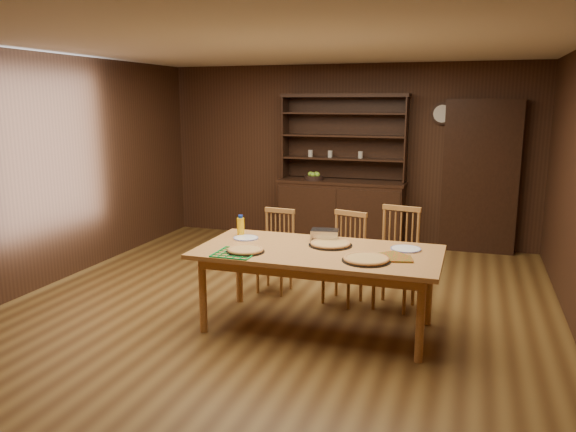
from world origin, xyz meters
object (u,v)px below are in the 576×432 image
(chair_left, at_px, (277,248))
(chair_right, at_px, (397,254))
(dining_table, at_px, (318,257))
(china_hutch, at_px, (341,204))
(chair_center, at_px, (346,255))
(juice_bottle, at_px, (241,226))

(chair_left, distance_m, chair_right, 1.33)
(dining_table, bearing_deg, china_hutch, 99.28)
(chair_center, distance_m, chair_right, 0.53)
(china_hutch, height_order, chair_center, china_hutch)
(chair_left, xyz_separation_m, chair_right, (1.33, -0.07, 0.06))
(china_hutch, xyz_separation_m, chair_left, (-0.20, -2.28, -0.12))
(chair_left, relative_size, juice_bottle, 4.32)
(dining_table, height_order, chair_center, chair_center)
(dining_table, distance_m, chair_center, 0.82)
(chair_right, distance_m, juice_bottle, 1.61)
(dining_table, relative_size, chair_right, 2.13)
(dining_table, bearing_deg, juice_bottle, 162.40)
(dining_table, distance_m, chair_left, 1.18)
(chair_center, distance_m, juice_bottle, 1.15)
(dining_table, bearing_deg, chair_right, 54.19)
(chair_left, bearing_deg, chair_right, 1.71)
(chair_center, bearing_deg, chair_right, 20.42)
(chair_left, bearing_deg, dining_table, -46.77)
(dining_table, height_order, chair_right, chair_right)
(dining_table, relative_size, chair_left, 2.40)
(china_hutch, height_order, juice_bottle, china_hutch)
(juice_bottle, bearing_deg, china_hutch, 82.94)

